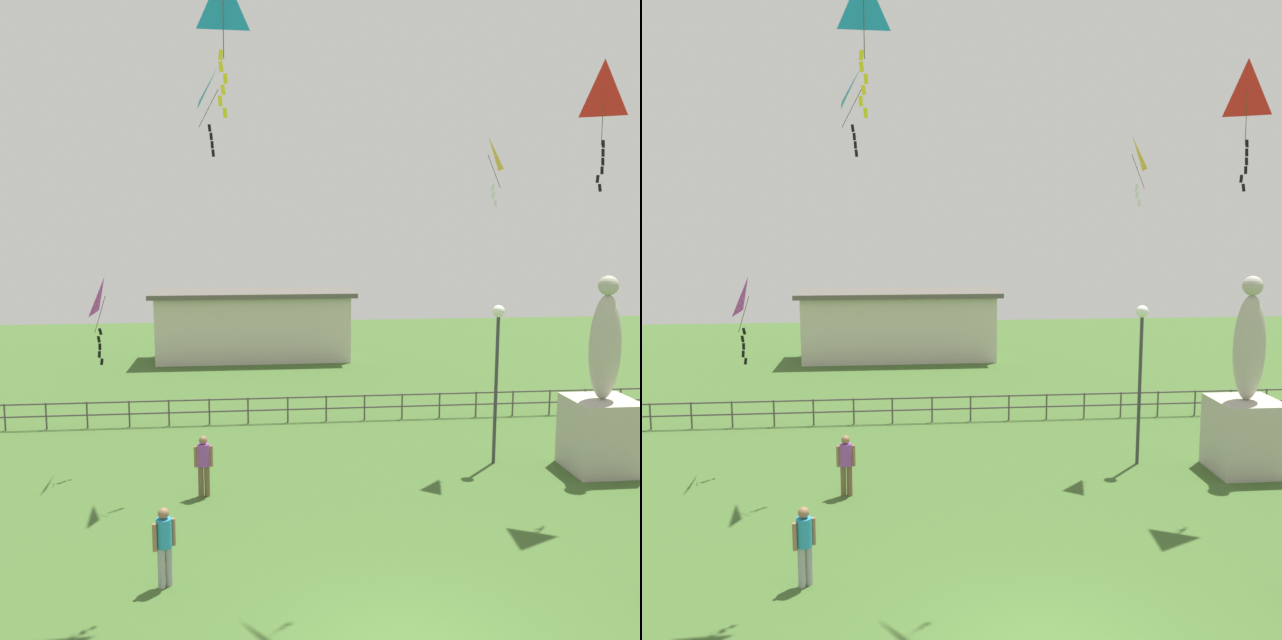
# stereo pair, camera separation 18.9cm
# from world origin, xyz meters

# --- Properties ---
(statue_monument) EXTENTS (1.83, 1.83, 5.68)m
(statue_monument) POSITION_xyz_m (7.52, 8.13, 1.71)
(statue_monument) COLOR #B2AD9E
(statue_monument) RESTS_ON ground_plane
(lamppost) EXTENTS (0.36, 0.36, 4.77)m
(lamppost) POSITION_xyz_m (4.68, 9.04, 3.44)
(lamppost) COLOR #38383D
(lamppost) RESTS_ON ground_plane
(person_0) EXTENTS (0.50, 0.30, 1.64)m
(person_0) POSITION_xyz_m (-3.81, 7.33, 0.95)
(person_0) COLOR brown
(person_0) RESTS_ON ground_plane
(person_2) EXTENTS (0.43, 0.31, 1.64)m
(person_2) POSITION_xyz_m (-4.31, 2.71, 0.94)
(person_2) COLOR #99999E
(person_2) RESTS_ON ground_plane
(kite_0) EXTENTS (0.53, 1.15, 2.53)m
(kite_0) POSITION_xyz_m (-6.63, 9.79, 5.01)
(kite_0) COLOR #B22DB2
(kite_1) EXTENTS (0.68, 0.90, 1.98)m
(kite_1) POSITION_xyz_m (4.47, 9.77, 9.07)
(kite_1) COLOR yellow
(kite_2) EXTENTS (1.03, 1.00, 3.16)m
(kite_2) POSITION_xyz_m (6.24, 6.53, 10.32)
(kite_2) COLOR red
(kite_3) EXTENTS (0.77, 0.51, 2.77)m
(kite_3) POSITION_xyz_m (-3.00, 3.79, 11.34)
(kite_3) COLOR #198CD1
(kite_6) EXTENTS (0.87, 1.07, 2.31)m
(kite_6) POSITION_xyz_m (-3.31, 9.18, 10.67)
(kite_6) COLOR #198CD1
(waterfront_railing) EXTENTS (36.01, 0.06, 0.95)m
(waterfront_railing) POSITION_xyz_m (-0.39, 14.00, 0.62)
(waterfront_railing) COLOR #4C4742
(waterfront_railing) RESTS_ON ground_plane
(pavilion_building) EXTENTS (10.41, 3.80, 3.58)m
(pavilion_building) POSITION_xyz_m (-2.26, 26.00, 1.82)
(pavilion_building) COLOR beige
(pavilion_building) RESTS_ON ground_plane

